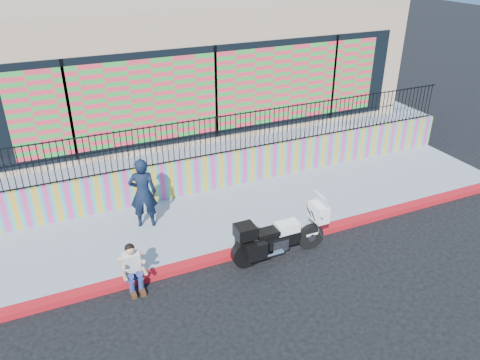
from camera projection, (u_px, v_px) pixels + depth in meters
ground at (277, 244)px, 11.96m from camera, size 90.00×90.00×0.00m
red_curb at (278, 242)px, 11.92m from camera, size 16.00×0.30×0.15m
sidewalk at (250, 211)px, 13.26m from camera, size 16.00×3.00×0.15m
mural_wall at (228, 169)px, 14.27m from camera, size 16.00×0.20×1.10m
metal_fence at (228, 134)px, 13.75m from camera, size 15.80×0.04×1.20m
elevated_platform at (178, 119)px, 18.45m from camera, size 16.00×10.00×1.25m
storefront_building at (175, 53)px, 17.07m from camera, size 14.00×8.06×4.00m
police_motorcycle at (278, 235)px, 11.20m from camera, size 2.43×0.80×1.51m
police_officer at (143, 193)px, 12.06m from camera, size 0.81×0.64×1.93m
seated_man at (134, 272)px, 10.26m from camera, size 0.54×0.71×1.06m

